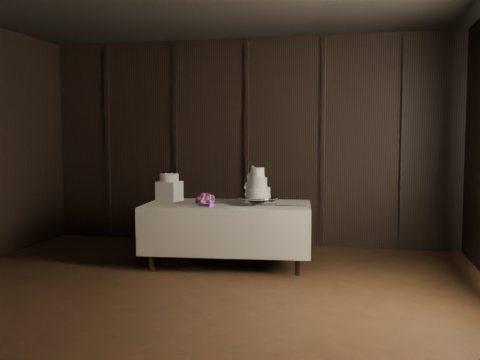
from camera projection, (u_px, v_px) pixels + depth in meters
name	position (u px, v px, depth m)	size (l,w,h in m)	color
room	(162.00, 144.00, 4.42)	(6.08, 7.08, 3.08)	black
display_table	(228.00, 231.00, 6.51)	(2.08, 1.23, 0.76)	beige
cake_stand	(258.00, 201.00, 6.39)	(0.48, 0.48, 0.09)	silver
wedding_cake	(256.00, 186.00, 6.37)	(0.33, 0.29, 0.35)	white
bouquet	(206.00, 200.00, 6.36)	(0.28, 0.38, 0.18)	#C6526C
box_pedestal	(169.00, 191.00, 6.72)	(0.26, 0.26, 0.25)	white
small_cake	(169.00, 178.00, 6.71)	(0.23, 0.23, 0.09)	white
cake_knife	(286.00, 206.00, 6.23)	(0.37, 0.02, 0.01)	silver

